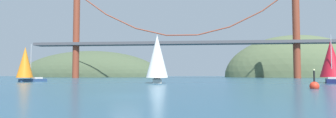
% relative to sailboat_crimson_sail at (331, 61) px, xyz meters
% --- Properties ---
extents(ground_plane, '(360.00, 360.00, 0.00)m').
position_rel_sailboat_crimson_sail_xyz_m(ground_plane, '(-32.65, -36.61, -4.41)').
color(ground_plane, navy).
extents(headland_left, '(82.69, 44.00, 30.00)m').
position_rel_sailboat_crimson_sail_xyz_m(headland_left, '(-87.65, 98.39, -4.41)').
color(headland_left, '#425138').
rests_on(headland_left, ground_plane).
extents(headland_right, '(76.70, 44.00, 45.47)m').
position_rel_sailboat_crimson_sail_xyz_m(headland_right, '(27.35, 98.39, -4.41)').
color(headland_right, '#4C5B3D').
rests_on(headland_right, ground_plane).
extents(suspension_bridge, '(128.68, 6.00, 37.47)m').
position_rel_sailboat_crimson_sail_xyz_m(suspension_bridge, '(-32.65, 58.39, 11.95)').
color(suspension_bridge, brown).
rests_on(suspension_bridge, ground_plane).
extents(sailboat_crimson_sail, '(5.85, 8.52, 9.57)m').
position_rel_sailboat_crimson_sail_xyz_m(sailboat_crimson_sail, '(0.00, 0.00, 0.00)').
color(sailboat_crimson_sail, '#191E4C').
rests_on(sailboat_crimson_sail, ground_plane).
extents(sailboat_white_mainsail, '(4.83, 8.08, 9.63)m').
position_rel_sailboat_crimson_sail_xyz_m(sailboat_white_mainsail, '(-34.43, -5.56, 0.46)').
color(sailboat_white_mainsail, '#B7B2A8').
rests_on(sailboat_white_mainsail, ground_plane).
extents(sailboat_orange_sail, '(5.82, 6.86, 8.63)m').
position_rel_sailboat_crimson_sail_xyz_m(sailboat_orange_sail, '(-65.35, 0.89, -0.29)').
color(sailboat_orange_sail, navy).
rests_on(sailboat_orange_sail, ground_plane).
extents(channel_buoy, '(1.10, 1.10, 2.64)m').
position_rel_sailboat_crimson_sail_xyz_m(channel_buoy, '(-12.80, -23.58, -4.04)').
color(channel_buoy, red).
rests_on(channel_buoy, ground_plane).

